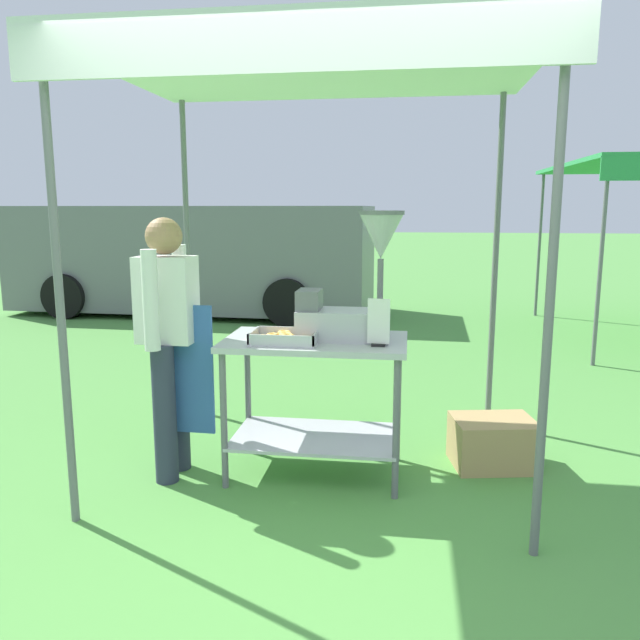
% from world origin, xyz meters
% --- Properties ---
extents(ground_plane, '(70.00, 70.00, 0.00)m').
position_xyz_m(ground_plane, '(0.00, 6.00, 0.00)').
color(ground_plane, '#519342').
extents(stall_canopy, '(2.59, 2.08, 2.52)m').
position_xyz_m(stall_canopy, '(-0.13, 1.15, 2.41)').
color(stall_canopy, slate).
rests_on(stall_canopy, ground).
extents(donut_cart, '(1.12, 0.67, 0.87)m').
position_xyz_m(donut_cart, '(-0.13, 1.05, 0.63)').
color(donut_cart, '#B7B7BC').
rests_on(donut_cart, ground).
extents(donut_tray, '(0.39, 0.28, 0.07)m').
position_xyz_m(donut_tray, '(-0.29, 0.93, 0.90)').
color(donut_tray, '#B7B7BC').
rests_on(donut_tray, donut_cart).
extents(donut_fryer, '(0.64, 0.28, 0.78)m').
position_xyz_m(donut_fryer, '(0.10, 1.07, 1.18)').
color(donut_fryer, '#B7B7BC').
rests_on(donut_fryer, donut_cart).
extents(menu_sign, '(0.13, 0.05, 0.28)m').
position_xyz_m(menu_sign, '(0.26, 0.90, 0.99)').
color(menu_sign, black).
rests_on(menu_sign, donut_cart).
extents(vendor, '(0.45, 0.53, 1.61)m').
position_xyz_m(vendor, '(-1.01, 0.91, 0.90)').
color(vendor, '#2D3347').
rests_on(vendor, ground).
extents(supply_crate, '(0.58, 0.48, 0.31)m').
position_xyz_m(supply_crate, '(1.00, 1.34, 0.16)').
color(supply_crate, tan).
rests_on(supply_crate, ground).
extents(van_grey, '(5.65, 2.23, 1.69)m').
position_xyz_m(van_grey, '(-3.00, 7.00, 0.88)').
color(van_grey, slate).
rests_on(van_grey, ground).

